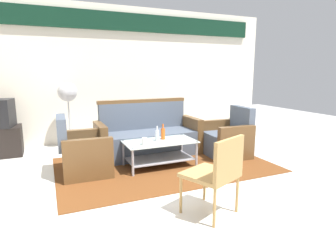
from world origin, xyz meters
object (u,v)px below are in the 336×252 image
bottle_orange (163,133)px  wicker_chair (217,170)px  cup (145,141)px  bottle_clear (157,135)px  couch (148,137)px  pedestal_fan (68,96)px  armchair_right (228,140)px  armchair_left (84,155)px  coffee_table (160,150)px

bottle_orange → wicker_chair: 1.74m
cup → bottle_clear: bearing=30.4°
wicker_chair → couch: bearing=64.8°
pedestal_fan → bottle_orange: bearing=-51.3°
couch → armchair_right: size_ratio=2.12×
armchair_right → bottle_orange: size_ratio=3.44×
bottle_orange → cup: (-0.37, -0.20, -0.04)m
couch → wicker_chair: size_ratio=2.15×
armchair_left → bottle_orange: size_ratio=3.44×
armchair_right → pedestal_fan: 3.06m
coffee_table → wicker_chair: bearing=-91.0°
armchair_left → armchair_right: bearing=90.0°
armchair_left → cup: armchair_left is taller
coffee_table → pedestal_fan: size_ratio=0.87×
cup → armchair_right: bearing=6.3°
bottle_clear → wicker_chair: size_ratio=0.28×
couch → pedestal_fan: (-1.23, 1.00, 0.70)m
armchair_right → wicker_chair: bearing=145.6°
pedestal_fan → wicker_chair: size_ratio=1.51×
coffee_table → armchair_right: bearing=2.9°
bottle_clear → coffee_table: bearing=-60.6°
coffee_table → bottle_orange: (0.09, 0.08, 0.23)m
cup → pedestal_fan: size_ratio=0.08×
pedestal_fan → coffee_table: bearing=-54.8°
couch → armchair_left: bearing=24.2°
armchair_right → bottle_clear: armchair_right is taller
armchair_left → armchair_right: same height
coffee_table → cup: cup is taller
cup → pedestal_fan: pedestal_fan is taller
wicker_chair → armchair_left: bearing=98.1°
coffee_table → bottle_clear: bottle_clear is taller
armchair_left → wicker_chair: 2.11m
couch → armchair_left: (-1.17, -0.53, -0.03)m
armchair_left → bottle_clear: (1.10, -0.10, 0.21)m
coffee_table → cup: bearing=-158.5°
pedestal_fan → cup: bearing=-63.2°
couch → armchair_left: size_ratio=2.12×
couch → armchair_left: 1.29m
couch → wicker_chair: (-0.08, -2.33, 0.18)m
couch → armchair_right: 1.40m
bottle_orange → bottle_clear: bearing=-159.1°
couch → bottle_clear: (-0.07, -0.64, 0.18)m
couch → coffee_table: bearing=85.7°
bottle_clear → armchair_right: bearing=1.1°
couch → wicker_chair: bearing=87.8°
armchair_left → pedestal_fan: size_ratio=0.67×
pedestal_fan → wicker_chair: (1.15, -3.33, -0.52)m
coffee_table → pedestal_fan: pedestal_fan is taller
armchair_right → couch: bearing=67.7°
coffee_table → armchair_left: bearing=172.6°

